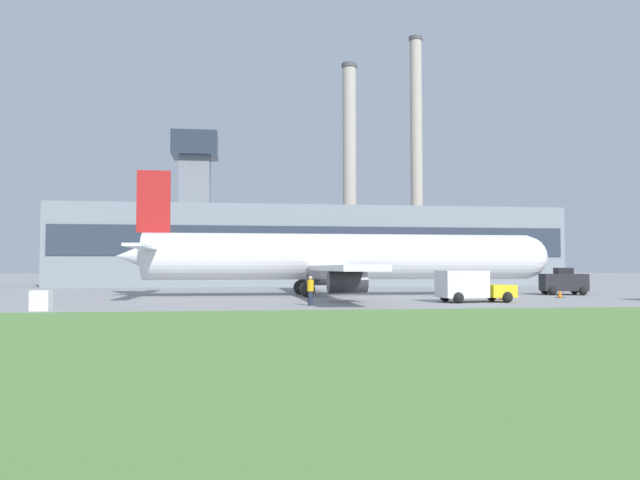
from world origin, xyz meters
TOP-DOWN VIEW (x-y plane):
  - ground_plane at (0.00, 0.00)m, footprint 400.00×400.00m
  - terminal_building at (-0.51, 29.40)m, footprint 61.35×14.53m
  - smokestack_left at (10.55, 58.66)m, footprint 2.76×2.76m
  - smokestack_right at (22.14, 56.41)m, footprint 2.42×2.42m
  - airplane at (-1.54, -1.03)m, footprint 34.27×33.38m
  - pushback_tug at (17.01, -1.92)m, footprint 3.74×3.04m
  - baggage_truck at (5.42, -11.31)m, footprint 4.76×2.99m
  - ground_crew_person at (-5.09, -13.48)m, footprint 0.41×0.41m
  - traffic_cone_near_nose at (8.74, -8.60)m, footprint 0.48×0.48m
  - traffic_cone_wingtip at (14.07, -6.65)m, footprint 0.52×0.52m
  - utility_cabinet at (-19.27, -15.84)m, footprint 0.94×0.86m

SIDE VIEW (x-z plane):
  - ground_plane at x=0.00m, z-range 0.00..0.00m
  - traffic_cone_near_nose at x=8.74m, z-range -0.03..0.55m
  - traffic_cone_wingtip at x=14.07m, z-range -0.03..0.57m
  - utility_cabinet at x=-19.27m, z-range 0.00..1.05m
  - ground_crew_person at x=-5.09m, z-range 0.02..1.74m
  - pushback_tug at x=17.01m, z-range -0.10..2.09m
  - baggage_truck at x=5.42m, z-range -0.01..2.01m
  - airplane at x=-1.54m, z-range -1.81..7.79m
  - terminal_building at x=-0.51m, z-range -4.47..14.50m
  - smokestack_left at x=10.55m, z-range 0.11..38.75m
  - smokestack_right at x=22.14m, z-range 0.10..43.34m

